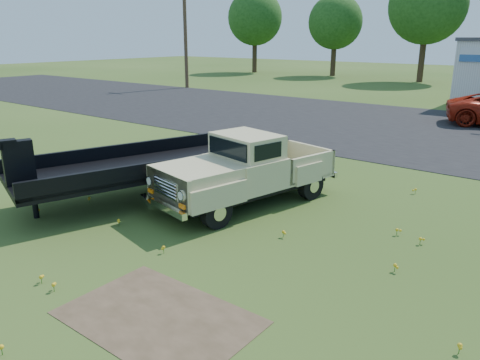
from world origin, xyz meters
name	(u,v)px	position (x,y,z in m)	size (l,w,h in m)	color
ground	(212,233)	(0.00, 0.00, 0.00)	(140.00, 140.00, 0.00)	#2F4C18
asphalt_lot	(424,131)	(0.00, 15.00, 0.00)	(90.00, 14.00, 0.02)	black
dirt_patch_a	(159,318)	(1.50, -3.00, 0.00)	(3.00, 2.00, 0.01)	#483926
dirt_patch_b	(238,180)	(-2.00, 3.50, 0.00)	(2.20, 1.60, 0.01)	#483926
utility_pole_west	(185,31)	(-22.00, 22.00, 4.60)	(1.60, 0.30, 9.00)	#453420
treeline_a	(255,18)	(-28.00, 40.00, 6.30)	(6.40, 6.40, 9.52)	#3A291A
treeline_b	(335,22)	(-18.00, 41.00, 5.67)	(5.76, 5.76, 8.57)	#3A291A
treeline_c	(428,5)	(-8.00, 39.50, 6.93)	(7.04, 7.04, 10.47)	#3A291A
vintage_pickup_truck	(247,169)	(-0.55, 2.01, 0.94)	(2.01, 5.16, 1.87)	tan
flatbed_trailer	(142,162)	(-3.10, 0.71, 1.00)	(2.43, 7.30, 1.99)	black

